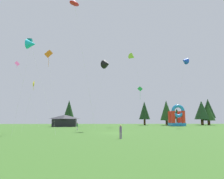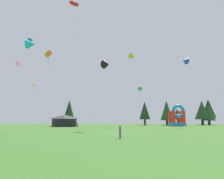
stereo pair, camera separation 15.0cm
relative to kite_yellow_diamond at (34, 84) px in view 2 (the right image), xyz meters
name	(u,v)px [view 2 (the right image)]	position (x,y,z in m)	size (l,w,h in m)	color
ground_plane	(115,133)	(14.93, -1.30, -8.77)	(120.00, 120.00, 0.00)	#3D6B28
kite_yellow_diamond	(34,84)	(0.00, 0.00, 0.00)	(1.57, 2.10, 9.30)	yellow
kite_cyan_delta	(31,44)	(-0.33, -1.78, 7.14)	(1.76, 6.15, 16.82)	#19B7CC
kite_lime_delta	(132,57)	(22.47, 29.43, 14.29)	(6.65, 8.77, 24.25)	#8CD826
kite_black_delta	(107,64)	(13.49, 6.80, 5.77)	(5.01, 4.32, 15.67)	black
kite_pink_diamond	(17,65)	(-12.55, 22.28, 9.42)	(7.47, 1.81, 18.90)	#EA599E
kite_teal_box	(30,42)	(-0.74, -1.37, 7.69)	(5.63, 0.94, 17.01)	#0C7F7A
kite_red_parafoil	(74,4)	(7.14, -0.98, 15.60)	(5.18, 9.81, 25.09)	red
kite_green_diamond	(140,90)	(22.30, 14.75, 1.16)	(2.24, 1.86, 10.52)	green
kite_orange_diamond	(49,55)	(2.66, -0.66, 5.46)	(3.54, 5.73, 14.94)	orange
kite_blue_delta	(185,61)	(37.14, 21.52, 10.89)	(3.41, 4.98, 20.67)	blue
person_far_side	(120,130)	(15.02, -12.00, -7.73)	(0.37, 0.37, 1.75)	#724C8C
person_left_edge	(77,126)	(7.29, 6.73, -7.78)	(0.40, 0.40, 1.67)	silver
inflatable_yellow_castle	(177,118)	(37.59, 31.44, -6.04)	(4.61, 4.83, 7.13)	#268CD8
festival_tent	(65,121)	(0.94, 26.86, -6.96)	(6.96, 3.54, 3.62)	black
tree_row_0	(69,110)	(-0.34, 42.92, -2.91)	(4.16, 4.16, 9.47)	#4C331E
tree_row_1	(145,110)	(28.49, 41.07, -3.28)	(4.12, 4.12, 8.93)	#4C331E
tree_row_2	(167,110)	(36.39, 39.20, -3.33)	(4.62, 4.62, 9.15)	#4C331E
tree_row_3	(177,114)	(42.22, 44.66, -4.46)	(3.23, 3.23, 6.45)	#4C331E
tree_row_4	(202,110)	(50.32, 40.23, -3.16)	(5.49, 5.49, 9.17)	#4C331E
tree_row_5	(209,112)	(52.77, 40.16, -4.03)	(4.85, 4.85, 7.83)	#4C331E
tree_row_6	(208,109)	(53.49, 41.44, -2.49)	(5.25, 5.25, 10.02)	#4C331E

